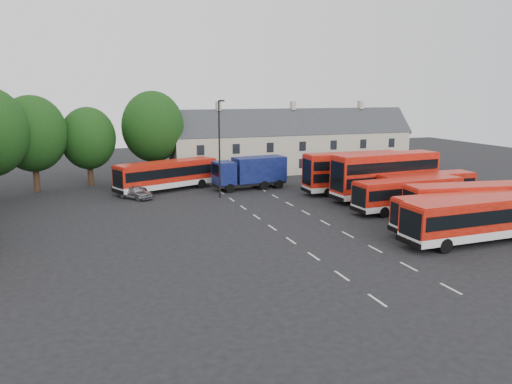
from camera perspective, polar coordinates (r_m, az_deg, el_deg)
ground at (r=40.71m, az=2.90°, el=-4.80°), size 140.00×140.00×0.00m
lane_markings at (r=43.44m, az=4.96°, el=-3.79°), size 5.15×33.80×0.01m
treeline at (r=56.00m, az=-25.44°, el=5.51°), size 29.92×32.59×12.01m
terrace_houses at (r=72.58m, az=4.18°, el=5.41°), size 35.70×7.13×10.06m
bus_row_a at (r=41.31m, az=23.89°, el=-2.58°), size 12.23×3.10×3.44m
bus_row_b at (r=43.64m, az=22.11°, el=-1.95°), size 11.29×2.87×3.17m
bus_row_c at (r=47.65m, az=23.62°, el=-0.81°), size 12.46×4.61×3.44m
bus_row_d at (r=49.97m, az=16.99°, el=-0.01°), size 11.34×3.18×3.17m
bus_row_e at (r=54.80m, az=18.78°, el=0.78°), size 10.88×2.75×3.06m
bus_dd_south at (r=54.79m, az=14.57°, el=2.07°), size 12.33×3.73×4.98m
bus_dd_north at (r=57.58m, az=10.96°, el=2.47°), size 11.35×2.82×4.64m
bus_north at (r=58.81m, az=-10.16°, el=2.13°), size 12.43×7.06×3.47m
box_truck at (r=59.09m, az=-0.61°, el=2.39°), size 8.84×3.49×3.77m
silver_car at (r=55.38m, az=-13.63°, el=0.02°), size 3.95×4.64×1.50m
lamppost at (r=53.84m, az=-4.18°, el=5.23°), size 0.73×0.38×10.52m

